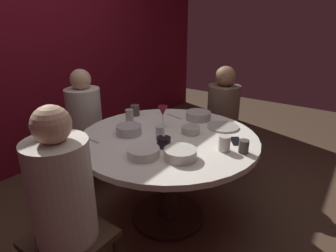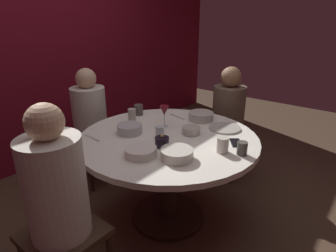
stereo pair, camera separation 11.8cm
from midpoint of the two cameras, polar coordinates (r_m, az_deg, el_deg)
name	(u,v)px [view 1 (the left image)]	position (r m, az deg, el deg)	size (l,w,h in m)	color
ground_plane	(168,216)	(2.49, -1.43, -17.79)	(8.00, 8.00, 0.00)	#4C3828
back_wall	(28,46)	(3.32, -27.51, 14.26)	(6.00, 0.10, 2.60)	maroon
dining_table	(168,154)	(2.17, -1.57, -5.68)	(1.34, 1.34, 0.74)	silver
seated_diner_left	(62,194)	(1.57, -22.74, -12.63)	(0.40, 0.40, 1.20)	#3F2D1E
seated_diner_back	(84,115)	(2.78, -17.77, 2.07)	(0.40, 0.40, 1.14)	#3F2D1E
seated_diner_right	(223,108)	(2.90, 9.98, 3.53)	(0.40, 0.40, 1.13)	#3F2D1E
candle_holder	(164,142)	(1.93, -2.66, -3.28)	(0.10, 0.10, 0.09)	black
wine_glass	(163,112)	(2.25, -2.58, 2.92)	(0.08, 0.08, 0.18)	silver
dinner_plate	(223,127)	(2.30, 9.64, -0.17)	(0.25, 0.25, 0.01)	#B2ADA3
cell_phone	(236,141)	(2.06, 12.03, -3.01)	(0.07, 0.14, 0.01)	black
bowl_serving_large	(129,130)	(2.16, -9.48, -0.78)	(0.19, 0.19, 0.07)	#B7B7BC
bowl_salad_center	(180,154)	(1.77, 0.59, -5.67)	(0.21, 0.21, 0.07)	beige
bowl_small_white	(191,130)	(2.15, 3.05, -0.81)	(0.14, 0.14, 0.05)	#B2ADA3
bowl_sauce_side	(144,152)	(1.81, -6.87, -5.33)	(0.21, 0.21, 0.06)	silver
bowl_rice_portion	(198,116)	(2.45, 4.80, 2.11)	(0.21, 0.21, 0.07)	#B2ADA3
cup_near_candle	(160,132)	(2.06, -3.27, -1.27)	(0.06, 0.06, 0.09)	silver
cup_by_left_diner	(135,110)	(2.56, -8.02, 3.14)	(0.08, 0.08, 0.10)	#4C4742
cup_by_right_diner	(244,146)	(1.89, 13.39, -4.07)	(0.07, 0.07, 0.09)	#4C4742
cup_center_front	(224,143)	(1.89, 9.61, -3.51)	(0.08, 0.08, 0.10)	beige
cup_far_edge	(130,116)	(2.37, -9.22, 1.91)	(0.06, 0.06, 0.12)	#B2ADA3
fork_near_plate	(91,140)	(2.13, -16.82, -2.70)	(0.02, 0.18, 0.01)	#B7B7BC
knife_near_plate	(174,117)	(2.51, -0.09, 1.93)	(0.02, 0.18, 0.01)	#B7B7BC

